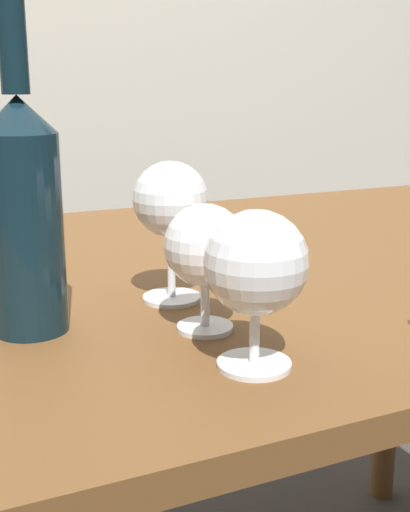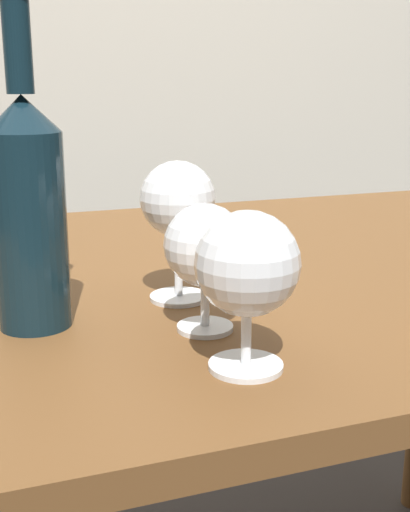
{
  "view_description": "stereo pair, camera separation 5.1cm",
  "coord_description": "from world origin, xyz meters",
  "px_view_note": "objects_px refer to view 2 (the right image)",
  "views": [
    {
      "loc": [
        -0.35,
        -0.79,
        1.02
      ],
      "look_at": [
        -0.09,
        -0.22,
        0.85
      ],
      "focal_mm": 47.01,
      "sensor_mm": 36.0,
      "label": 1
    },
    {
      "loc": [
        -0.3,
        -0.81,
        1.02
      ],
      "look_at": [
        -0.09,
        -0.22,
        0.85
      ],
      "focal_mm": 47.01,
      "sensor_mm": 36.0,
      "label": 2
    }
  ],
  "objects_px": {
    "wine_glass_merlot": "(178,202)",
    "wine_bottle": "(28,206)",
    "wine_glass_amber": "(247,267)",
    "wine_glass_white": "(205,248)"
  },
  "relations": [
    {
      "from": "wine_glass_merlot",
      "to": "wine_glass_amber",
      "type": "bearing_deg",
      "value": -90.61
    },
    {
      "from": "wine_bottle",
      "to": "wine_glass_merlot",
      "type": "bearing_deg",
      "value": 10.49
    },
    {
      "from": "wine_glass_amber",
      "to": "wine_glass_white",
      "type": "height_order",
      "value": "wine_glass_amber"
    },
    {
      "from": "wine_bottle",
      "to": "wine_glass_white",
      "type": "bearing_deg",
      "value": -24.11
    },
    {
      "from": "wine_glass_merlot",
      "to": "wine_bottle",
      "type": "xyz_separation_m",
      "value": [
        -0.16,
        -0.03,
        0.01
      ]
    },
    {
      "from": "wine_glass_merlot",
      "to": "wine_bottle",
      "type": "distance_m",
      "value": 0.16
    },
    {
      "from": "wine_glass_merlot",
      "to": "wine_bottle",
      "type": "bearing_deg",
      "value": -169.51
    },
    {
      "from": "wine_glass_merlot",
      "to": "wine_bottle",
      "type": "height_order",
      "value": "wine_bottle"
    },
    {
      "from": "wine_glass_merlot",
      "to": "wine_glass_white",
      "type": "bearing_deg",
      "value": -92.41
    },
    {
      "from": "wine_glass_white",
      "to": "wine_bottle",
      "type": "bearing_deg",
      "value": 155.89
    }
  ]
}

